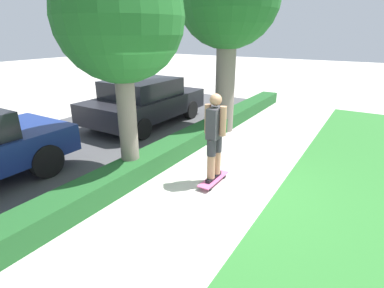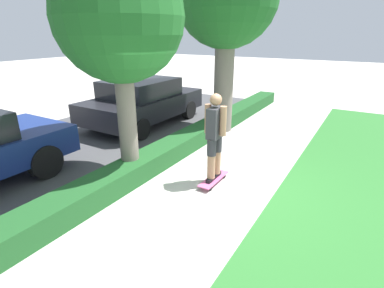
{
  "view_description": "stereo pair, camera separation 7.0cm",
  "coord_description": "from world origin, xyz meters",
  "px_view_note": "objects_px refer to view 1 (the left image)",
  "views": [
    {
      "loc": [
        -4.52,
        -2.25,
        2.79
      ],
      "look_at": [
        0.06,
        0.6,
        0.76
      ],
      "focal_mm": 28.0,
      "sensor_mm": 36.0,
      "label": 1
    },
    {
      "loc": [
        -4.56,
        -2.19,
        2.79
      ],
      "look_at": [
        0.06,
        0.6,
        0.76
      ],
      "focal_mm": 28.0,
      "sensor_mm": 36.0,
      "label": 2
    }
  ],
  "objects_px": {
    "skateboard": "(214,179)",
    "parked_car_middle": "(144,101)",
    "skater_person": "(215,135)",
    "tree_mid": "(120,20)"
  },
  "relations": [
    {
      "from": "skateboard",
      "to": "skater_person",
      "type": "xyz_separation_m",
      "value": [
        -0.0,
        -0.0,
        0.91
      ]
    },
    {
      "from": "skater_person",
      "to": "skateboard",
      "type": "bearing_deg",
      "value": 63.43
    },
    {
      "from": "tree_mid",
      "to": "skater_person",
      "type": "bearing_deg",
      "value": -68.32
    },
    {
      "from": "skateboard",
      "to": "parked_car_middle",
      "type": "relative_size",
      "value": 0.21
    },
    {
      "from": "parked_car_middle",
      "to": "skateboard",
      "type": "bearing_deg",
      "value": -122.92
    },
    {
      "from": "tree_mid",
      "to": "skateboard",
      "type": "bearing_deg",
      "value": -68.32
    },
    {
      "from": "skateboard",
      "to": "tree_mid",
      "type": "distance_m",
      "value": 3.36
    },
    {
      "from": "skater_person",
      "to": "tree_mid",
      "type": "distance_m",
      "value": 2.61
    },
    {
      "from": "skater_person",
      "to": "parked_car_middle",
      "type": "distance_m",
      "value": 4.53
    },
    {
      "from": "skateboard",
      "to": "skater_person",
      "type": "relative_size",
      "value": 0.52
    }
  ]
}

